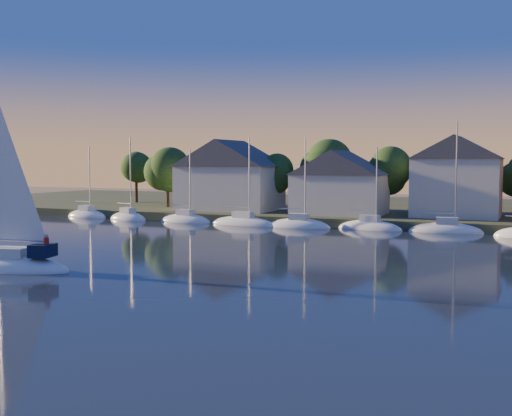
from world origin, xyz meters
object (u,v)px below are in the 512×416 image
Objects in this scene: clubhouse_west at (230,174)px; clubhouse_centre at (340,182)px; clubhouse_east at (457,175)px; hero_sailboat at (13,262)px.

clubhouse_centre is (16.00, -1.00, -0.80)m from clubhouse_west.
clubhouse_east reaches higher than clubhouse_west.
clubhouse_centre is at bearing -116.17° from hero_sailboat.
hero_sailboat reaches higher than clubhouse_centre.
clubhouse_east is 52.94m from hero_sailboat.
clubhouse_west is 0.98× the size of hero_sailboat.
clubhouse_east is (14.00, 2.00, 0.87)m from clubhouse_centre.
hero_sailboat is at bearing -103.60° from clubhouse_centre.
hero_sailboat reaches higher than clubhouse_west.
clubhouse_centre is 0.83× the size of hero_sailboat.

